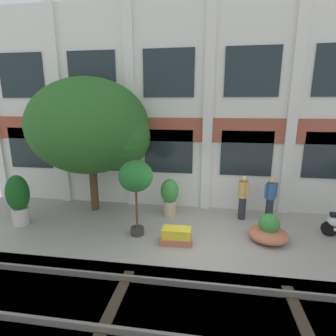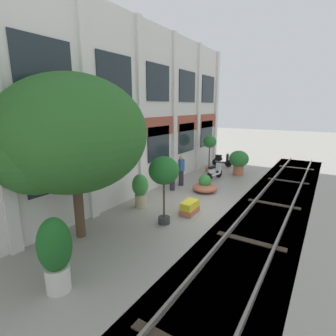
{
  "view_description": "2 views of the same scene",
  "coord_description": "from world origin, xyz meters",
  "px_view_note": "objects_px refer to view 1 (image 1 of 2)",
  "views": [
    {
      "loc": [
        -0.01,
        -7.19,
        4.04
      ],
      "look_at": [
        -1.36,
        1.86,
        1.81
      ],
      "focal_mm": 28.0,
      "sensor_mm": 36.0,
      "label": 1
    },
    {
      "loc": [
        -9.35,
        -4.46,
        4.06
      ],
      "look_at": [
        0.29,
        1.52,
        1.38
      ],
      "focal_mm": 28.0,
      "sensor_mm": 36.0,
      "label": 2
    }
  ],
  "objects_px": {
    "potted_plant_wide_bowl": "(268,231)",
    "resident_watching_tracks": "(243,196)",
    "potted_plant_square_trough": "(176,236)",
    "resident_by_doorway": "(270,198)",
    "potted_plant_fluted_column": "(18,197)",
    "broadleaf_tree": "(90,129)",
    "potted_plant_ribbed_drum": "(170,195)",
    "potted_plant_terracotta_small": "(136,178)"
  },
  "relations": [
    {
      "from": "potted_plant_ribbed_drum",
      "to": "resident_watching_tracks",
      "type": "relative_size",
      "value": 0.86
    },
    {
      "from": "potted_plant_square_trough",
      "to": "resident_by_doorway",
      "type": "height_order",
      "value": "resident_by_doorway"
    },
    {
      "from": "broadleaf_tree",
      "to": "resident_watching_tracks",
      "type": "height_order",
      "value": "broadleaf_tree"
    },
    {
      "from": "potted_plant_fluted_column",
      "to": "potted_plant_square_trough",
      "type": "bearing_deg",
      "value": -5.22
    },
    {
      "from": "broadleaf_tree",
      "to": "resident_by_doorway",
      "type": "xyz_separation_m",
      "value": [
        6.56,
        -0.04,
        -2.31
      ]
    },
    {
      "from": "potted_plant_fluted_column",
      "to": "resident_watching_tracks",
      "type": "height_order",
      "value": "potted_plant_fluted_column"
    },
    {
      "from": "potted_plant_fluted_column",
      "to": "potted_plant_ribbed_drum",
      "type": "bearing_deg",
      "value": 16.92
    },
    {
      "from": "potted_plant_wide_bowl",
      "to": "resident_watching_tracks",
      "type": "distance_m",
      "value": 1.69
    },
    {
      "from": "potted_plant_ribbed_drum",
      "to": "potted_plant_fluted_column",
      "type": "distance_m",
      "value": 5.21
    },
    {
      "from": "broadleaf_tree",
      "to": "potted_plant_square_trough",
      "type": "relative_size",
      "value": 5.2
    },
    {
      "from": "potted_plant_fluted_column",
      "to": "potted_plant_square_trough",
      "type": "height_order",
      "value": "potted_plant_fluted_column"
    },
    {
      "from": "potted_plant_ribbed_drum",
      "to": "resident_by_doorway",
      "type": "xyz_separation_m",
      "value": [
        3.57,
        0.07,
        0.07
      ]
    },
    {
      "from": "potted_plant_terracotta_small",
      "to": "potted_plant_fluted_column",
      "type": "xyz_separation_m",
      "value": [
        -4.18,
        0.15,
        -0.86
      ]
    },
    {
      "from": "potted_plant_ribbed_drum",
      "to": "resident_watching_tracks",
      "type": "distance_m",
      "value": 2.63
    },
    {
      "from": "resident_watching_tracks",
      "to": "potted_plant_wide_bowl",
      "type": "bearing_deg",
      "value": 85.15
    },
    {
      "from": "resident_by_doorway",
      "to": "potted_plant_ribbed_drum",
      "type": "bearing_deg",
      "value": -115.63
    },
    {
      "from": "potted_plant_terracotta_small",
      "to": "resident_by_doorway",
      "type": "relative_size",
      "value": 1.51
    },
    {
      "from": "resident_watching_tracks",
      "to": "potted_plant_square_trough",
      "type": "bearing_deg",
      "value": 16.75
    },
    {
      "from": "broadleaf_tree",
      "to": "resident_by_doorway",
      "type": "relative_size",
      "value": 3.13
    },
    {
      "from": "broadleaf_tree",
      "to": "potted_plant_fluted_column",
      "type": "bearing_deg",
      "value": -140.89
    },
    {
      "from": "potted_plant_fluted_column",
      "to": "potted_plant_wide_bowl",
      "type": "relative_size",
      "value": 1.47
    },
    {
      "from": "potted_plant_wide_bowl",
      "to": "potted_plant_fluted_column",
      "type": "bearing_deg",
      "value": -179.43
    },
    {
      "from": "potted_plant_wide_bowl",
      "to": "potted_plant_terracotta_small",
      "type": "bearing_deg",
      "value": -176.69
    },
    {
      "from": "broadleaf_tree",
      "to": "potted_plant_fluted_column",
      "type": "height_order",
      "value": "broadleaf_tree"
    },
    {
      "from": "potted_plant_square_trough",
      "to": "resident_watching_tracks",
      "type": "distance_m",
      "value": 3.03
    },
    {
      "from": "broadleaf_tree",
      "to": "potted_plant_wide_bowl",
      "type": "bearing_deg",
      "value": -13.88
    },
    {
      "from": "potted_plant_ribbed_drum",
      "to": "resident_watching_tracks",
      "type": "height_order",
      "value": "resident_watching_tracks"
    },
    {
      "from": "potted_plant_square_trough",
      "to": "resident_watching_tracks",
      "type": "height_order",
      "value": "resident_watching_tracks"
    },
    {
      "from": "resident_watching_tracks",
      "to": "resident_by_doorway",
      "type": "bearing_deg",
      "value": 154.37
    },
    {
      "from": "potted_plant_terracotta_small",
      "to": "potted_plant_fluted_column",
      "type": "distance_m",
      "value": 4.27
    },
    {
      "from": "potted_plant_ribbed_drum",
      "to": "potted_plant_wide_bowl",
      "type": "xyz_separation_m",
      "value": [
        3.23,
        -1.43,
        -0.49
      ]
    },
    {
      "from": "resident_by_doorway",
      "to": "resident_watching_tracks",
      "type": "bearing_deg",
      "value": -115.17
    },
    {
      "from": "broadleaf_tree",
      "to": "potted_plant_fluted_column",
      "type": "xyz_separation_m",
      "value": [
        -1.99,
        -1.62,
        -2.17
      ]
    },
    {
      "from": "potted_plant_terracotta_small",
      "to": "potted_plant_ribbed_drum",
      "type": "bearing_deg",
      "value": 64.23
    },
    {
      "from": "broadleaf_tree",
      "to": "resident_watching_tracks",
      "type": "distance_m",
      "value": 6.07
    },
    {
      "from": "potted_plant_ribbed_drum",
      "to": "potted_plant_terracotta_small",
      "type": "distance_m",
      "value": 2.14
    },
    {
      "from": "potted_plant_terracotta_small",
      "to": "broadleaf_tree",
      "type": "bearing_deg",
      "value": 140.95
    },
    {
      "from": "broadleaf_tree",
      "to": "resident_watching_tracks",
      "type": "bearing_deg",
      "value": -0.63
    },
    {
      "from": "potted_plant_square_trough",
      "to": "potted_plant_wide_bowl",
      "type": "bearing_deg",
      "value": 11.99
    },
    {
      "from": "potted_plant_ribbed_drum",
      "to": "potted_plant_square_trough",
      "type": "height_order",
      "value": "potted_plant_ribbed_drum"
    },
    {
      "from": "potted_plant_terracotta_small",
      "to": "potted_plant_square_trough",
      "type": "height_order",
      "value": "potted_plant_terracotta_small"
    },
    {
      "from": "potted_plant_wide_bowl",
      "to": "potted_plant_square_trough",
      "type": "distance_m",
      "value": 2.8
    }
  ]
}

